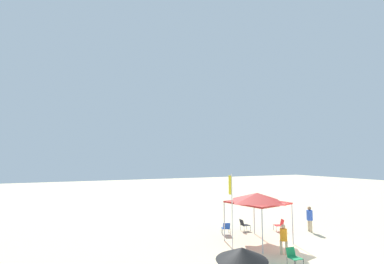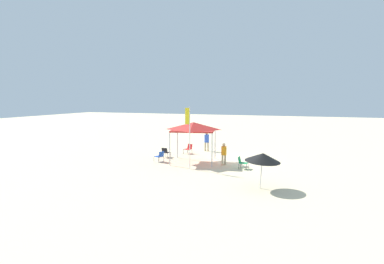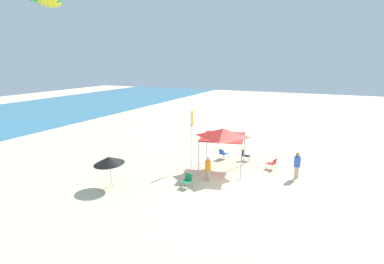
{
  "view_description": "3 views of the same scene",
  "coord_description": "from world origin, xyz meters",
  "px_view_note": "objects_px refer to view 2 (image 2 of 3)",
  "views": [
    {
      "loc": [
        -12.14,
        12.79,
        5.07
      ],
      "look_at": [
        -1.23,
        7.62,
        6.24
      ],
      "focal_mm": 26.69,
      "sensor_mm": 36.0,
      "label": 1
    },
    {
      "loc": [
        -5.41,
        23.24,
        4.88
      ],
      "look_at": [
        2.35,
        1.94,
        2.34
      ],
      "focal_mm": 29.4,
      "sensor_mm": 36.0,
      "label": 2
    },
    {
      "loc": [
        -17.51,
        -5.38,
        7.6
      ],
      "look_at": [
        2.6,
        3.83,
        2.49
      ],
      "focal_mm": 29.1,
      "sensor_mm": 36.0,
      "label": 3
    }
  ],
  "objects_px": {
    "folding_chair_facing_ocean": "(242,162)",
    "folding_chair_near_cooler": "(166,152)",
    "folding_chair_right_of_tent": "(189,148)",
    "banner_flag": "(189,132)",
    "folding_chair_left_of_tent": "(160,156)",
    "person_kite_handler": "(207,140)",
    "beach_umbrella": "(263,157)",
    "person_watching_sky": "(224,152)",
    "canopy_tent": "(194,127)"
  },
  "relations": [
    {
      "from": "folding_chair_near_cooler",
      "to": "person_watching_sky",
      "type": "xyz_separation_m",
      "value": [
        -5.09,
        1.05,
        0.45
      ]
    },
    {
      "from": "folding_chair_facing_ocean",
      "to": "folding_chair_left_of_tent",
      "type": "distance_m",
      "value": 6.25
    },
    {
      "from": "beach_umbrella",
      "to": "folding_chair_facing_ocean",
      "type": "distance_m",
      "value": 4.89
    },
    {
      "from": "folding_chair_left_of_tent",
      "to": "person_kite_handler",
      "type": "distance_m",
      "value": 6.09
    },
    {
      "from": "person_watching_sky",
      "to": "person_kite_handler",
      "type": "bearing_deg",
      "value": 57.45
    },
    {
      "from": "folding_chair_facing_ocean",
      "to": "folding_chair_right_of_tent",
      "type": "distance_m",
      "value": 6.83
    },
    {
      "from": "beach_umbrella",
      "to": "person_kite_handler",
      "type": "height_order",
      "value": "beach_umbrella"
    },
    {
      "from": "person_kite_handler",
      "to": "beach_umbrella",
      "type": "bearing_deg",
      "value": 140.61
    },
    {
      "from": "folding_chair_facing_ocean",
      "to": "folding_chair_near_cooler",
      "type": "relative_size",
      "value": 1.0
    },
    {
      "from": "folding_chair_left_of_tent",
      "to": "folding_chair_right_of_tent",
      "type": "relative_size",
      "value": 1.0
    },
    {
      "from": "banner_flag",
      "to": "person_kite_handler",
      "type": "relative_size",
      "value": 2.42
    },
    {
      "from": "folding_chair_left_of_tent",
      "to": "banner_flag",
      "type": "bearing_deg",
      "value": 85.78
    },
    {
      "from": "beach_umbrella",
      "to": "folding_chair_near_cooler",
      "type": "distance_m",
      "value": 10.55
    },
    {
      "from": "person_kite_handler",
      "to": "banner_flag",
      "type": "bearing_deg",
      "value": 116.87
    },
    {
      "from": "folding_chair_right_of_tent",
      "to": "folding_chair_facing_ocean",
      "type": "bearing_deg",
      "value": -17.39
    },
    {
      "from": "folding_chair_right_of_tent",
      "to": "folding_chair_near_cooler",
      "type": "bearing_deg",
      "value": -96.01
    },
    {
      "from": "folding_chair_near_cooler",
      "to": "folding_chair_right_of_tent",
      "type": "height_order",
      "value": "same"
    },
    {
      "from": "beach_umbrella",
      "to": "folding_chair_facing_ocean",
      "type": "height_order",
      "value": "beach_umbrella"
    },
    {
      "from": "canopy_tent",
      "to": "folding_chair_near_cooler",
      "type": "distance_m",
      "value": 3.61
    },
    {
      "from": "beach_umbrella",
      "to": "person_watching_sky",
      "type": "bearing_deg",
      "value": -56.35
    },
    {
      "from": "canopy_tent",
      "to": "banner_flag",
      "type": "bearing_deg",
      "value": 102.03
    },
    {
      "from": "folding_chair_right_of_tent",
      "to": "banner_flag",
      "type": "xyz_separation_m",
      "value": [
        -2.07,
        5.4,
        2.07
      ]
    },
    {
      "from": "canopy_tent",
      "to": "banner_flag",
      "type": "xyz_separation_m",
      "value": [
        -0.47,
        2.2,
        -0.13
      ]
    },
    {
      "from": "banner_flag",
      "to": "beach_umbrella",
      "type": "bearing_deg",
      "value": 150.06
    },
    {
      "from": "folding_chair_facing_ocean",
      "to": "banner_flag",
      "type": "bearing_deg",
      "value": 114.05
    },
    {
      "from": "folding_chair_left_of_tent",
      "to": "person_watching_sky",
      "type": "distance_m",
      "value": 4.85
    },
    {
      "from": "folding_chair_left_of_tent",
      "to": "person_watching_sky",
      "type": "height_order",
      "value": "person_watching_sky"
    },
    {
      "from": "folding_chair_left_of_tent",
      "to": "person_kite_handler",
      "type": "height_order",
      "value": "person_kite_handler"
    },
    {
      "from": "folding_chair_facing_ocean",
      "to": "canopy_tent",
      "type": "bearing_deg",
      "value": 79.71
    },
    {
      "from": "folding_chair_left_of_tent",
      "to": "person_kite_handler",
      "type": "relative_size",
      "value": 0.47
    },
    {
      "from": "folding_chair_left_of_tent",
      "to": "folding_chair_right_of_tent",
      "type": "distance_m",
      "value": 4.07
    },
    {
      "from": "canopy_tent",
      "to": "folding_chair_right_of_tent",
      "type": "distance_m",
      "value": 4.2
    },
    {
      "from": "folding_chair_facing_ocean",
      "to": "folding_chair_left_of_tent",
      "type": "xyz_separation_m",
      "value": [
        6.25,
        -0.14,
        0.0
      ]
    },
    {
      "from": "canopy_tent",
      "to": "folding_chair_right_of_tent",
      "type": "relative_size",
      "value": 4.4
    },
    {
      "from": "beach_umbrella",
      "to": "folding_chair_left_of_tent",
      "type": "distance_m",
      "value": 9.4
    },
    {
      "from": "canopy_tent",
      "to": "folding_chair_right_of_tent",
      "type": "bearing_deg",
      "value": -63.42
    },
    {
      "from": "folding_chair_right_of_tent",
      "to": "banner_flag",
      "type": "bearing_deg",
      "value": -49.19
    },
    {
      "from": "canopy_tent",
      "to": "folding_chair_facing_ocean",
      "type": "height_order",
      "value": "canopy_tent"
    },
    {
      "from": "beach_umbrella",
      "to": "folding_chair_left_of_tent",
      "type": "height_order",
      "value": "beach_umbrella"
    },
    {
      "from": "beach_umbrella",
      "to": "banner_flag",
      "type": "height_order",
      "value": "banner_flag"
    },
    {
      "from": "folding_chair_near_cooler",
      "to": "person_kite_handler",
      "type": "bearing_deg",
      "value": -113.71
    },
    {
      "from": "canopy_tent",
      "to": "person_kite_handler",
      "type": "xyz_separation_m",
      "value": [
        0.52,
        -4.97,
        -1.64
      ]
    },
    {
      "from": "beach_umbrella",
      "to": "person_kite_handler",
      "type": "bearing_deg",
      "value": -58.4
    },
    {
      "from": "beach_umbrella",
      "to": "banner_flag",
      "type": "bearing_deg",
      "value": -29.94
    },
    {
      "from": "folding_chair_near_cooler",
      "to": "canopy_tent",
      "type": "bearing_deg",
      "value": 166.37
    },
    {
      "from": "folding_chair_near_cooler",
      "to": "folding_chair_right_of_tent",
      "type": "xyz_separation_m",
      "value": [
        -1.12,
        -2.3,
        0.0
      ]
    },
    {
      "from": "beach_umbrella",
      "to": "person_watching_sky",
      "type": "relative_size",
      "value": 1.28
    },
    {
      "from": "folding_chair_left_of_tent",
      "to": "person_kite_handler",
      "type": "bearing_deg",
      "value": -176.32
    },
    {
      "from": "person_kite_handler",
      "to": "person_watching_sky",
      "type": "xyz_separation_m",
      "value": [
        -2.9,
        5.13,
        -0.1
      ]
    },
    {
      "from": "folding_chair_left_of_tent",
      "to": "person_watching_sky",
      "type": "bearing_deg",
      "value": 119.44
    }
  ]
}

